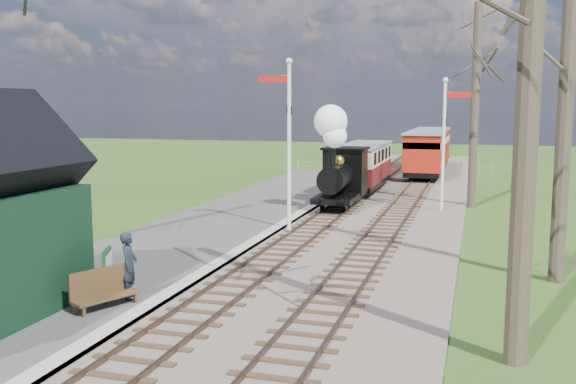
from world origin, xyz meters
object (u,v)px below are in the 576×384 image
object	(u,v)px
semaphore_far	(445,135)
sign_board	(108,274)
coach	(364,164)
red_carriage_b	(431,148)
bench	(103,289)
person	(129,266)
locomotive	(340,164)
red_carriage_a	(425,153)
semaphore_near	(287,133)

from	to	relation	value
semaphore_far	sign_board	size ratio (longest dim) A/B	4.89
semaphore_far	coach	xyz separation A→B (m)	(-4.37, 5.42, -1.86)
red_carriage_b	bench	xyz separation A→B (m)	(-4.65, -33.43, -1.01)
red_carriage_b	sign_board	xyz separation A→B (m)	(-4.85, -32.90, -0.83)
person	locomotive	bearing A→B (deg)	-22.80
coach	semaphore_far	bearing A→B (deg)	-51.12
locomotive	sign_board	size ratio (longest dim) A/B	3.76
bench	red_carriage_a	bearing A→B (deg)	80.55
red_carriage_b	sign_board	distance (m)	33.27
red_carriage_a	red_carriage_b	xyz separation A→B (m)	(0.00, 5.50, 0.00)
semaphore_far	person	xyz separation A→B (m)	(-6.20, -15.09, -2.38)
semaphore_far	bench	xyz separation A→B (m)	(-6.42, -15.84, -2.74)
red_carriage_a	bench	size ratio (longest dim) A/B	3.57
semaphore_far	person	size ratio (longest dim) A/B	3.71
red_carriage_a	sign_board	bearing A→B (deg)	-100.04
red_carriage_a	bench	bearing A→B (deg)	-99.45
coach	bench	xyz separation A→B (m)	(-2.05, -21.26, -0.89)
semaphore_near	sign_board	xyz separation A→B (m)	(-1.48, -9.31, -2.84)
red_carriage_a	red_carriage_b	size ratio (longest dim) A/B	1.00
coach	red_carriage_a	xyz separation A→B (m)	(2.60, 6.67, 0.13)
coach	bench	size ratio (longest dim) A/B	4.50
coach	bench	bearing A→B (deg)	-95.51
sign_board	semaphore_near	bearing A→B (deg)	80.95
red_carriage_a	sign_board	distance (m)	27.84
semaphore_near	person	size ratio (longest dim) A/B	4.04
semaphore_far	red_carriage_b	world-z (taller)	semaphore_far
semaphore_near	bench	bearing A→B (deg)	-97.41
semaphore_far	bench	size ratio (longest dim) A/B	3.66
semaphore_far	red_carriage_b	xyz separation A→B (m)	(-1.77, 17.59, -1.73)
bench	red_carriage_b	bearing A→B (deg)	82.08
coach	person	size ratio (longest dim) A/B	4.57
locomotive	red_carriage_a	size ratio (longest dim) A/B	0.79
red_carriage_a	sign_board	xyz separation A→B (m)	(-4.85, -27.40, -0.83)
bench	person	distance (m)	0.86
red_carriage_a	bench	distance (m)	28.33
semaphore_far	locomotive	distance (m)	4.62
coach	person	xyz separation A→B (m)	(-1.83, -20.51, -0.52)
semaphore_near	person	world-z (taller)	semaphore_near
semaphore_far	coach	world-z (taller)	semaphore_far
semaphore_near	person	xyz separation A→B (m)	(-1.06, -9.09, -2.65)
semaphore_near	red_carriage_b	distance (m)	23.92
red_carriage_a	bench	world-z (taller)	red_carriage_a
bench	person	xyz separation A→B (m)	(0.22, 0.75, 0.36)
coach	red_carriage_b	xyz separation A→B (m)	(2.60, 12.17, 0.13)
semaphore_near	red_carriage_b	size ratio (longest dim) A/B	1.11
locomotive	sign_board	world-z (taller)	locomotive
red_carriage_b	person	world-z (taller)	red_carriage_b
semaphore_near	locomotive	size ratio (longest dim) A/B	1.41
semaphore_near	red_carriage_b	xyz separation A→B (m)	(3.37, 23.59, -2.00)
coach	sign_board	size ratio (longest dim) A/B	6.02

